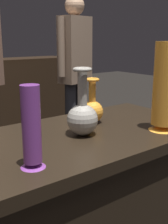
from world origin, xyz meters
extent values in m
cube|color=black|center=(0.00, 0.00, 0.38)|extent=(1.10, 0.59, 0.75)
cube|color=black|center=(0.00, 0.00, 0.78)|extent=(1.20, 0.64, 0.05)
sphere|color=gray|center=(-0.03, -0.02, 0.87)|extent=(0.14, 0.14, 0.14)
cylinder|color=gray|center=(-0.03, -0.02, 1.01)|extent=(0.04, 0.04, 0.16)
torus|color=gray|center=(-0.03, -0.02, 1.09)|extent=(0.08, 0.08, 0.02)
sphere|color=orange|center=(0.12, 0.11, 0.86)|extent=(0.11, 0.11, 0.11)
cylinder|color=orange|center=(0.12, 0.11, 0.96)|extent=(0.03, 0.03, 0.12)
torus|color=orange|center=(0.12, 0.11, 1.02)|extent=(0.07, 0.07, 0.01)
cone|color=#7A388E|center=(-0.37, -0.19, 0.81)|extent=(0.08, 0.08, 0.02)
cylinder|color=#7A388E|center=(-0.37, -0.19, 0.95)|extent=(0.06, 0.06, 0.26)
cone|color=orange|center=(0.31, -0.19, 0.81)|extent=(0.13, 0.13, 0.03)
cylinder|color=orange|center=(0.31, -0.19, 1.02)|extent=(0.11, 0.11, 0.38)
cylinder|color=#232328|center=(0.98, 1.35, 0.40)|extent=(0.11, 0.11, 0.79)
cylinder|color=#232328|center=(0.83, 1.31, 0.40)|extent=(0.11, 0.11, 0.79)
cube|color=#846B56|center=(0.90, 1.33, 1.11)|extent=(0.35, 0.25, 0.63)
sphere|color=tan|center=(0.90, 1.33, 1.51)|extent=(0.18, 0.18, 0.18)
cylinder|color=#846B56|center=(1.10, 1.38, 1.14)|extent=(0.07, 0.07, 0.53)
cylinder|color=#846B56|center=(0.71, 1.28, 1.14)|extent=(0.07, 0.07, 0.53)
camera|label=1|loc=(-0.78, -1.00, 1.22)|focal=46.64mm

